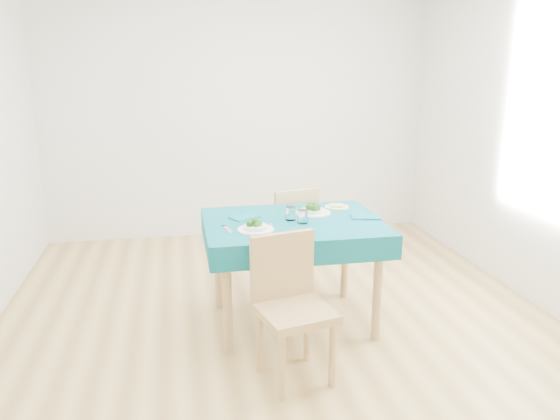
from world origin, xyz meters
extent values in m
cube|color=olive|center=(0.00, 0.00, -0.01)|extent=(4.00, 4.50, 0.02)
cube|color=silver|center=(0.00, 2.25, 1.35)|extent=(4.00, 0.02, 2.70)
cube|color=silver|center=(0.00, -2.25, 1.35)|extent=(4.00, 0.02, 2.70)
cube|color=silver|center=(2.00, 0.00, 1.35)|extent=(0.02, 4.50, 2.70)
cube|color=#08505B|center=(0.10, 0.04, 0.38)|extent=(1.20, 0.91, 0.76)
cube|color=#A17E4B|center=(-0.04, -0.68, 0.50)|extent=(0.49, 0.52, 0.99)
cube|color=#A17E4B|center=(0.20, 0.72, 0.47)|extent=(0.46, 0.49, 0.93)
cube|color=silver|center=(-0.36, -0.07, 0.76)|extent=(0.06, 0.19, 0.00)
cube|color=silver|center=(-0.08, -0.09, 0.76)|extent=(0.05, 0.21, 0.00)
cube|color=silver|center=(0.14, 0.21, 0.76)|extent=(0.08, 0.17, 0.00)
cube|color=silver|center=(0.62, 0.08, 0.76)|extent=(0.05, 0.20, 0.00)
cube|color=#0C5965|center=(-0.22, 0.17, 0.76)|extent=(0.23, 0.21, 0.01)
cube|color=#0C5965|center=(0.62, 0.02, 0.76)|extent=(0.23, 0.18, 0.01)
cylinder|color=white|center=(0.09, 0.06, 0.80)|extent=(0.07, 0.07, 0.09)
cylinder|color=white|center=(0.15, -0.03, 0.80)|extent=(0.07, 0.07, 0.09)
cylinder|color=#CEE36F|center=(0.50, 0.32, 0.76)|extent=(0.18, 0.18, 0.01)
cube|color=beige|center=(0.50, 0.32, 0.77)|extent=(0.11, 0.11, 0.01)
camera|label=1|loc=(-0.67, -3.46, 1.80)|focal=35.00mm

